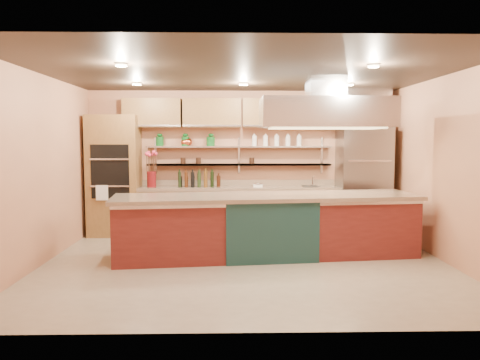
{
  "coord_description": "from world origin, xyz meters",
  "views": [
    {
      "loc": [
        -0.24,
        -6.81,
        1.84
      ],
      "look_at": [
        -0.06,
        1.0,
        1.16
      ],
      "focal_mm": 35.0,
      "sensor_mm": 36.0,
      "label": 1
    }
  ],
  "objects_px": {
    "island": "(267,226)",
    "kitchen_scale": "(258,184)",
    "copper_kettle": "(187,142)",
    "flower_vase": "(152,179)",
    "refrigerator": "(363,181)",
    "green_canister": "(210,142)"
  },
  "relations": [
    {
      "from": "flower_vase",
      "to": "green_canister",
      "type": "bearing_deg",
      "value": 11.11
    },
    {
      "from": "flower_vase",
      "to": "copper_kettle",
      "type": "relative_size",
      "value": 1.55
    },
    {
      "from": "flower_vase",
      "to": "kitchen_scale",
      "type": "xyz_separation_m",
      "value": [
        2.04,
        0.0,
        -0.1
      ]
    },
    {
      "from": "island",
      "to": "green_canister",
      "type": "relative_size",
      "value": 26.79
    },
    {
      "from": "copper_kettle",
      "to": "refrigerator",
      "type": "bearing_deg",
      "value": -3.85
    },
    {
      "from": "island",
      "to": "flower_vase",
      "type": "bearing_deg",
      "value": 134.52
    },
    {
      "from": "refrigerator",
      "to": "green_canister",
      "type": "xyz_separation_m",
      "value": [
        -2.97,
        0.23,
        0.75
      ]
    },
    {
      "from": "island",
      "to": "green_canister",
      "type": "xyz_separation_m",
      "value": [
        -0.96,
        1.91,
        1.32
      ]
    },
    {
      "from": "island",
      "to": "copper_kettle",
      "type": "relative_size",
      "value": 23.78
    },
    {
      "from": "island",
      "to": "kitchen_scale",
      "type": "xyz_separation_m",
      "value": [
        -0.04,
        1.69,
        0.49
      ]
    },
    {
      "from": "kitchen_scale",
      "to": "refrigerator",
      "type": "bearing_deg",
      "value": 5.95
    },
    {
      "from": "refrigerator",
      "to": "green_canister",
      "type": "height_order",
      "value": "refrigerator"
    },
    {
      "from": "island",
      "to": "green_canister",
      "type": "bearing_deg",
      "value": 110.33
    },
    {
      "from": "kitchen_scale",
      "to": "copper_kettle",
      "type": "bearing_deg",
      "value": 177.12
    },
    {
      "from": "refrigerator",
      "to": "kitchen_scale",
      "type": "distance_m",
      "value": 2.04
    },
    {
      "from": "kitchen_scale",
      "to": "copper_kettle",
      "type": "xyz_separation_m",
      "value": [
        -1.37,
        0.22,
        0.81
      ]
    },
    {
      "from": "copper_kettle",
      "to": "kitchen_scale",
      "type": "bearing_deg",
      "value": -9.11
    },
    {
      "from": "green_canister",
      "to": "copper_kettle",
      "type": "bearing_deg",
      "value": 180.0
    },
    {
      "from": "kitchen_scale",
      "to": "green_canister",
      "type": "relative_size",
      "value": 1.01
    },
    {
      "from": "flower_vase",
      "to": "green_canister",
      "type": "distance_m",
      "value": 1.35
    },
    {
      "from": "flower_vase",
      "to": "refrigerator",
      "type": "bearing_deg",
      "value": -0.14
    },
    {
      "from": "copper_kettle",
      "to": "green_canister",
      "type": "distance_m",
      "value": 0.45
    }
  ]
}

